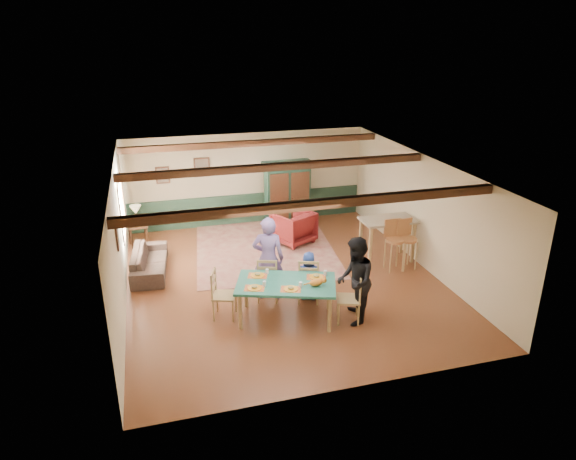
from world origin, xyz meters
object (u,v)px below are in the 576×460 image
object	(u,v)px
dining_table	(286,301)
armoire	(287,195)
person_man	(268,258)
sofa	(150,261)
person_woman	(355,281)
dining_chair_end_right	(349,298)
armchair	(293,227)
dining_chair_far_left	(268,278)
end_table	(138,235)
table_lamp	(136,215)
dining_chair_end_left	(224,294)
cat	(316,282)
bar_stool_right	(407,245)
person_child	(309,276)
bar_stool_left	(395,246)
dining_chair_far_right	(309,279)
counter_table	(387,240)

from	to	relation	value
dining_table	armoire	distance (m)	5.16
person_man	sofa	size ratio (longest dim) A/B	0.95
dining_table	person_woman	size ratio (longest dim) A/B	1.09
dining_chair_end_right	armchair	bearing A→B (deg)	-162.12
dining_chair_far_left	end_table	bearing A→B (deg)	-36.00
dining_chair_far_left	table_lamp	distance (m)	4.65
dining_chair_end_left	cat	world-z (taller)	dining_chair_end_left
person_man	person_woman	bearing A→B (deg)	154.13
person_man	armchair	size ratio (longest dim) A/B	1.90
dining_chair_end_left	armchair	bearing A→B (deg)	-16.65
dining_table	bar_stool_right	bearing A→B (deg)	23.18
person_child	bar_stool_left	xyz separation A→B (m)	(2.42, 0.81, 0.08)
dining_chair_far_right	sofa	xyz separation A→B (m)	(-3.23, 2.33, -0.22)
person_child	sofa	world-z (taller)	person_child
counter_table	bar_stool_right	xyz separation A→B (m)	(0.26, -0.57, 0.06)
dining_table	dining_chair_far_right	world-z (taller)	dining_chair_far_right
person_man	table_lamp	world-z (taller)	person_man
dining_chair_end_right	end_table	world-z (taller)	dining_chair_end_right
cat	armoire	size ratio (longest dim) A/B	0.20
dining_chair_far_left	person_man	distance (m)	0.42
dining_chair_far_left	end_table	size ratio (longest dim) A/B	1.72
armchair	end_table	bearing A→B (deg)	-39.42
dining_chair_end_right	counter_table	size ratio (longest dim) A/B	0.77
end_table	table_lamp	xyz separation A→B (m)	(0.00, 0.00, 0.57)
table_lamp	person_child	bearing A→B (deg)	-48.80
cat	dining_chair_end_right	bearing A→B (deg)	9.46
dining_table	bar_stool_left	size ratio (longest dim) A/B	1.56
person_child	dining_chair_far_right	bearing A→B (deg)	90.00
dining_chair_end_left	bar_stool_right	bearing A→B (deg)	-57.93
cat	table_lamp	xyz separation A→B (m)	(-3.33, 4.96, -0.04)
counter_table	person_child	bearing A→B (deg)	-151.10
person_woman	table_lamp	size ratio (longest dim) A/B	3.26
dining_chair_far_left	sofa	size ratio (longest dim) A/B	0.52
sofa	table_lamp	bearing A→B (deg)	13.23
armchair	sofa	size ratio (longest dim) A/B	0.50
person_woman	person_child	distance (m)	1.30
end_table	person_man	bearing A→B (deg)	-54.14
dining_chair_end_left	table_lamp	world-z (taller)	table_lamp
person_child	armchair	xyz separation A→B (m)	(0.56, 3.10, -0.10)
counter_table	bar_stool_left	size ratio (longest dim) A/B	1.07
sofa	end_table	bearing A→B (deg)	13.23
bar_stool_right	dining_chair_end_left	bearing A→B (deg)	-172.78
end_table	sofa	bearing A→B (deg)	-82.18
dining_table	table_lamp	size ratio (longest dim) A/B	3.56
dining_table	counter_table	world-z (taller)	counter_table
dining_chair_far_right	cat	distance (m)	0.98
person_man	cat	xyz separation A→B (m)	(0.65, -1.25, -0.02)
dining_chair_far_right	dining_chair_end_left	xyz separation A→B (m)	(-1.83, -0.19, 0.00)
armchair	dining_table	bearing A→B (deg)	44.68
table_lamp	dining_chair_end_right	bearing A→B (deg)	-51.87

